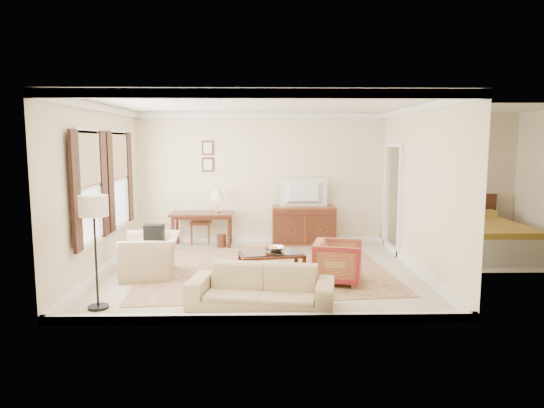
{
  "coord_description": "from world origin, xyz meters",
  "views": [
    {
      "loc": [
        0.02,
        -8.3,
        2.28
      ],
      "look_at": [
        0.2,
        0.3,
        1.15
      ],
      "focal_mm": 32.0,
      "sensor_mm": 36.0,
      "label": 1
    }
  ],
  "objects_px": {
    "sideboard": "(304,225)",
    "striped_armchair": "(338,260)",
    "tv": "(304,184)",
    "club_armchair": "(151,249)",
    "coffee_table": "(271,258)",
    "sofa": "(261,281)",
    "writing_desk": "(202,218)"
  },
  "relations": [
    {
      "from": "tv",
      "to": "striped_armchair",
      "type": "height_order",
      "value": "tv"
    },
    {
      "from": "sideboard",
      "to": "coffee_table",
      "type": "relative_size",
      "value": 1.22
    },
    {
      "from": "tv",
      "to": "club_armchair",
      "type": "relative_size",
      "value": 0.93
    },
    {
      "from": "striped_armchair",
      "to": "sofa",
      "type": "height_order",
      "value": "sofa"
    },
    {
      "from": "coffee_table",
      "to": "striped_armchair",
      "type": "xyz_separation_m",
      "value": [
        1.06,
        -0.32,
        0.04
      ]
    },
    {
      "from": "tv",
      "to": "striped_armchair",
      "type": "relative_size",
      "value": 1.31
    },
    {
      "from": "sideboard",
      "to": "sofa",
      "type": "distance_m",
      "value": 4.21
    },
    {
      "from": "club_armchair",
      "to": "sideboard",
      "type": "bearing_deg",
      "value": 125.23
    },
    {
      "from": "writing_desk",
      "to": "tv",
      "type": "bearing_deg",
      "value": 3.1
    },
    {
      "from": "tv",
      "to": "striped_armchair",
      "type": "xyz_separation_m",
      "value": [
        0.3,
        -2.93,
        -0.97
      ]
    },
    {
      "from": "tv",
      "to": "coffee_table",
      "type": "relative_size",
      "value": 0.88
    },
    {
      "from": "writing_desk",
      "to": "sofa",
      "type": "distance_m",
      "value": 4.18
    },
    {
      "from": "club_armchair",
      "to": "writing_desk",
      "type": "bearing_deg",
      "value": 159.81
    },
    {
      "from": "striped_armchair",
      "to": "club_armchair",
      "type": "relative_size",
      "value": 0.71
    },
    {
      "from": "club_armchair",
      "to": "tv",
      "type": "bearing_deg",
      "value": 124.99
    },
    {
      "from": "sideboard",
      "to": "club_armchair",
      "type": "height_order",
      "value": "club_armchair"
    },
    {
      "from": "striped_armchair",
      "to": "tv",
      "type": "bearing_deg",
      "value": 19.2
    },
    {
      "from": "sideboard",
      "to": "striped_armchair",
      "type": "height_order",
      "value": "sideboard"
    },
    {
      "from": "sideboard",
      "to": "sofa",
      "type": "height_order",
      "value": "sideboard"
    },
    {
      "from": "writing_desk",
      "to": "striped_armchair",
      "type": "distance_m",
      "value": 3.78
    },
    {
      "from": "club_armchair",
      "to": "sofa",
      "type": "bearing_deg",
      "value": 42.42
    },
    {
      "from": "coffee_table",
      "to": "striped_armchair",
      "type": "height_order",
      "value": "striped_armchair"
    },
    {
      "from": "tv",
      "to": "sideboard",
      "type": "bearing_deg",
      "value": -90.0
    },
    {
      "from": "sideboard",
      "to": "tv",
      "type": "relative_size",
      "value": 1.39
    },
    {
      "from": "writing_desk",
      "to": "tv",
      "type": "distance_m",
      "value": 2.33
    },
    {
      "from": "writing_desk",
      "to": "club_armchair",
      "type": "height_order",
      "value": "club_armchair"
    },
    {
      "from": "coffee_table",
      "to": "sofa",
      "type": "bearing_deg",
      "value": -96.45
    },
    {
      "from": "sideboard",
      "to": "coffee_table",
      "type": "xyz_separation_m",
      "value": [
        -0.76,
        -2.63,
        -0.09
      ]
    },
    {
      "from": "sideboard",
      "to": "coffee_table",
      "type": "height_order",
      "value": "sideboard"
    },
    {
      "from": "writing_desk",
      "to": "sofa",
      "type": "relative_size",
      "value": 0.68
    },
    {
      "from": "writing_desk",
      "to": "tv",
      "type": "height_order",
      "value": "tv"
    },
    {
      "from": "writing_desk",
      "to": "striped_armchair",
      "type": "bearing_deg",
      "value": -48.21
    }
  ]
}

